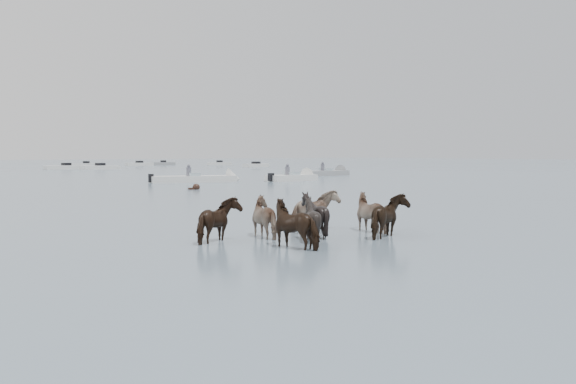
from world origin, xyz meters
TOP-DOWN VIEW (x-y plane):
  - ground at (0.00, 0.00)m, footprint 400.00×400.00m
  - pony_herd at (-1.85, -0.31)m, footprint 5.97×3.46m
  - swimming_pony at (6.50, 19.89)m, footprint 0.72×0.44m
  - motorboat_c at (11.78, 27.61)m, footprint 6.84×3.43m
  - motorboat_d at (18.67, 25.10)m, footprint 4.78×1.82m
  - motorboat_e at (28.58, 32.10)m, footprint 5.78×2.07m

SIDE VIEW (x-z plane):
  - ground at x=0.00m, z-range 0.00..0.00m
  - swimming_pony at x=6.50m, z-range -0.12..0.32m
  - motorboat_c at x=11.78m, z-range -0.74..1.18m
  - motorboat_e at x=28.58m, z-range -0.73..1.19m
  - motorboat_d at x=18.67m, z-range -0.73..1.19m
  - pony_herd at x=-1.85m, z-range -0.17..1.10m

